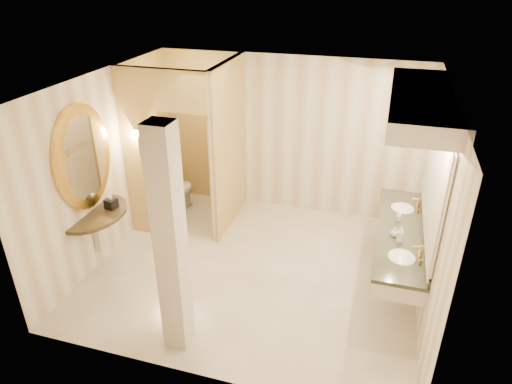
# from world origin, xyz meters

# --- Properties ---
(floor) EXTENTS (4.50, 4.50, 0.00)m
(floor) POSITION_xyz_m (0.00, 0.00, 0.00)
(floor) COLOR #F0E5CF
(floor) RESTS_ON ground
(ceiling) EXTENTS (4.50, 4.50, 0.00)m
(ceiling) POSITION_xyz_m (0.00, 0.00, 2.70)
(ceiling) COLOR white
(ceiling) RESTS_ON wall_back
(wall_back) EXTENTS (4.50, 0.02, 2.70)m
(wall_back) POSITION_xyz_m (0.00, 2.00, 1.35)
(wall_back) COLOR #EFE7CF
(wall_back) RESTS_ON floor
(wall_front) EXTENTS (4.50, 0.02, 2.70)m
(wall_front) POSITION_xyz_m (0.00, -2.00, 1.35)
(wall_front) COLOR #EFE7CF
(wall_front) RESTS_ON floor
(wall_left) EXTENTS (0.02, 4.00, 2.70)m
(wall_left) POSITION_xyz_m (-2.25, 0.00, 1.35)
(wall_left) COLOR #EFE7CF
(wall_left) RESTS_ON floor
(wall_right) EXTENTS (0.02, 4.00, 2.70)m
(wall_right) POSITION_xyz_m (2.25, 0.00, 1.35)
(wall_right) COLOR #EFE7CF
(wall_right) RESTS_ON floor
(toilet_closet) EXTENTS (1.50, 1.55, 2.70)m
(toilet_closet) POSITION_xyz_m (-1.11, 0.97, 1.39)
(toilet_closet) COLOR tan
(toilet_closet) RESTS_ON floor
(wall_sconce) EXTENTS (0.14, 0.14, 0.42)m
(wall_sconce) POSITION_xyz_m (-1.93, 0.43, 1.73)
(wall_sconce) COLOR #B38039
(wall_sconce) RESTS_ON toilet_closet
(vanity) EXTENTS (0.75, 2.50, 2.09)m
(vanity) POSITION_xyz_m (1.98, 0.22, 1.63)
(vanity) COLOR beige
(vanity) RESTS_ON floor
(console_shelf) EXTENTS (1.12, 1.12, 2.01)m
(console_shelf) POSITION_xyz_m (-2.21, -0.51, 1.35)
(console_shelf) COLOR black
(console_shelf) RESTS_ON floor
(pillar) EXTENTS (0.28, 0.28, 2.70)m
(pillar) POSITION_xyz_m (-0.45, -1.58, 1.35)
(pillar) COLOR beige
(pillar) RESTS_ON floor
(tissue_box) EXTENTS (0.17, 0.17, 0.15)m
(tissue_box) POSITION_xyz_m (-2.02, -0.34, 0.95)
(tissue_box) COLOR black
(tissue_box) RESTS_ON console_shelf
(toilet) EXTENTS (0.57, 0.80, 0.73)m
(toilet) POSITION_xyz_m (-1.83, 1.29, 0.37)
(toilet) COLOR white
(toilet) RESTS_ON floor
(soap_bottle_a) EXTENTS (0.07, 0.07, 0.13)m
(soap_bottle_a) POSITION_xyz_m (1.89, 0.46, 0.94)
(soap_bottle_a) COLOR beige
(soap_bottle_a) RESTS_ON vanity
(soap_bottle_b) EXTENTS (0.12, 0.12, 0.12)m
(soap_bottle_b) POSITION_xyz_m (1.85, 0.04, 0.94)
(soap_bottle_b) COLOR silver
(soap_bottle_b) RESTS_ON vanity
(soap_bottle_c) EXTENTS (0.10, 0.10, 0.22)m
(soap_bottle_c) POSITION_xyz_m (1.91, -0.09, 0.98)
(soap_bottle_c) COLOR #C6B28C
(soap_bottle_c) RESTS_ON vanity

